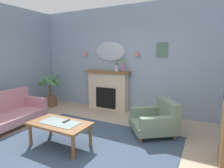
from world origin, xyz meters
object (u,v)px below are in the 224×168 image
at_px(potted_plant_tall_palm, 50,89).
at_px(wall_sconce_right, 137,53).
at_px(fireplace, 108,91).
at_px(floral_couch, 4,112).
at_px(mantel_vase_left, 123,64).
at_px(framed_picture, 162,50).
at_px(armchair_by_coffee_table, 156,120).
at_px(wall_sconce_left, 85,53).
at_px(mantel_vase_right, 117,65).
at_px(wall_mirror, 110,52).
at_px(coffee_table, 60,126).
at_px(tv_remote, 66,121).

bearing_deg(potted_plant_tall_palm, wall_sconce_right, 13.19).
xyz_separation_m(fireplace, floral_couch, (-1.49, -2.22, -0.25)).
distance_m(mantel_vase_left, framed_picture, 1.08).
bearing_deg(armchair_by_coffee_table, wall_sconce_left, 156.29).
xyz_separation_m(mantel_vase_right, potted_plant_tall_palm, (-2.08, -0.50, -0.80)).
bearing_deg(mantel_vase_right, wall_sconce_right, 12.31).
height_order(mantel_vase_right, wall_mirror, wall_mirror).
relative_size(coffee_table, floral_couch, 0.62).
relative_size(wall_sconce_left, floral_couch, 0.08).
relative_size(mantel_vase_right, tv_remote, 2.06).
xyz_separation_m(tv_remote, potted_plant_tall_palm, (-2.17, 1.75, 0.08)).
relative_size(tv_remote, potted_plant_tall_palm, 0.14).
bearing_deg(coffee_table, framed_picture, 64.59).
relative_size(wall_mirror, coffee_table, 0.87).
xyz_separation_m(wall_mirror, coffee_table, (0.31, -2.49, -1.33)).
distance_m(mantel_vase_right, wall_sconce_left, 1.20).
relative_size(wall_sconce_right, framed_picture, 0.39).
xyz_separation_m(wall_sconce_left, wall_sconce_right, (1.70, 0.00, 0.00)).
distance_m(wall_mirror, armchair_by_coffee_table, 2.51).
bearing_deg(wall_mirror, framed_picture, 0.38).
xyz_separation_m(fireplace, armchair_by_coffee_table, (1.71, -1.03, -0.27)).
height_order(tv_remote, floral_couch, floral_couch).
distance_m(framed_picture, armchair_by_coffee_table, 1.88).
xyz_separation_m(mantel_vase_right, armchair_by_coffee_table, (1.41, -1.01, -1.03)).
height_order(wall_mirror, potted_plant_tall_palm, wall_mirror).
distance_m(mantel_vase_left, armchair_by_coffee_table, 1.90).
bearing_deg(wall_sconce_left, potted_plant_tall_palm, -146.41).
height_order(mantel_vase_right, wall_sconce_left, wall_sconce_left).
xyz_separation_m(framed_picture, tv_remote, (-1.11, -2.42, -1.30)).
height_order(mantel_vase_right, framed_picture, framed_picture).
relative_size(mantel_vase_left, armchair_by_coffee_table, 0.36).
bearing_deg(mantel_vase_left, potted_plant_tall_palm, -167.71).
xyz_separation_m(fireplace, wall_sconce_right, (0.85, 0.09, 1.09)).
bearing_deg(wall_mirror, potted_plant_tall_palm, -159.46).
bearing_deg(mantel_vase_left, framed_picture, 10.20).
distance_m(mantel_vase_right, floral_couch, 3.01).
height_order(framed_picture, potted_plant_tall_palm, framed_picture).
height_order(fireplace, mantel_vase_right, mantel_vase_right).
bearing_deg(wall_sconce_right, mantel_vase_left, -161.08).
xyz_separation_m(tv_remote, armchair_by_coffee_table, (1.32, 1.24, -0.15)).
relative_size(mantel_vase_left, framed_picture, 1.14).
bearing_deg(wall_sconce_right, armchair_by_coffee_table, -52.54).
distance_m(wall_sconce_left, wall_sconce_right, 1.70).
relative_size(fireplace, wall_mirror, 1.42).
height_order(fireplace, mantel_vase_left, mantel_vase_left).
bearing_deg(tv_remote, fireplace, 99.76).
height_order(framed_picture, armchair_by_coffee_table, framed_picture).
relative_size(wall_mirror, potted_plant_tall_palm, 0.86).
bearing_deg(fireplace, tv_remote, -80.24).
bearing_deg(framed_picture, mantel_vase_left, -169.80).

